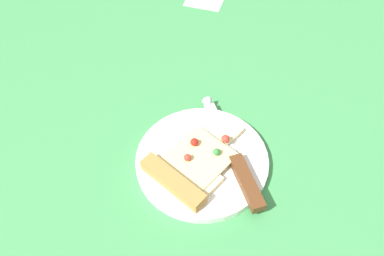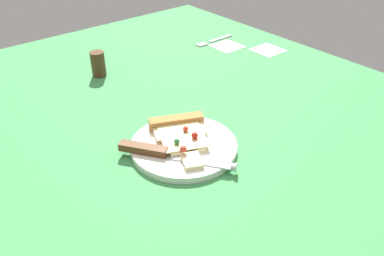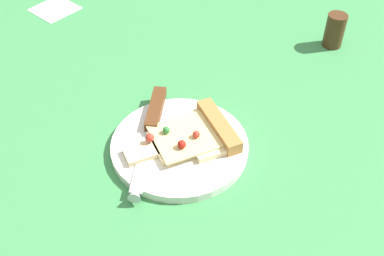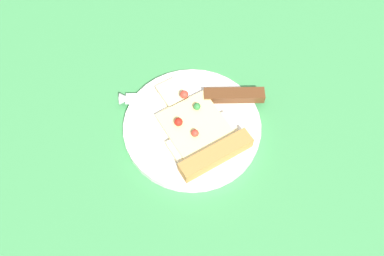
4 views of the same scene
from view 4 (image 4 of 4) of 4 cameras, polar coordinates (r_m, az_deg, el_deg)
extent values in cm
cube|color=#3D8C4C|center=(72.58, 7.08, 2.68)|extent=(153.39, 153.39, 3.00)
cylinder|color=white|center=(67.56, 0.02, 0.18)|extent=(22.26, 22.26, 1.45)
cube|color=beige|center=(64.87, 1.85, -1.90)|extent=(12.51, 10.10, 1.00)
cube|color=beige|center=(67.17, -0.64, 1.65)|extent=(8.90, 8.13, 1.00)
cube|color=beige|center=(69.57, -2.75, 4.66)|extent=(5.47, 6.24, 1.00)
cube|color=#EDD88C|center=(65.51, 0.47, 0.35)|extent=(12.57, 12.96, 0.30)
cube|color=#B27A3D|center=(63.24, 3.31, -3.70)|extent=(11.97, 7.45, 2.20)
sphere|color=red|center=(63.97, 0.41, -0.71)|extent=(1.19, 1.19, 1.19)
sphere|color=red|center=(67.66, -1.08, 4.61)|extent=(1.37, 1.37, 1.37)
sphere|color=#2D7A38|center=(66.48, 0.68, 2.96)|extent=(1.19, 1.19, 1.19)
sphere|color=#B21E14|center=(64.90, -1.87, 0.83)|extent=(1.36, 1.36, 1.36)
cube|color=silver|center=(69.61, -4.17, 4.06)|extent=(8.47, 11.01, 0.30)
cone|color=silver|center=(70.25, -9.07, 3.96)|extent=(2.78, 2.78, 2.00)
cube|color=#593319|center=(69.34, 5.77, 4.47)|extent=(7.49, 9.48, 1.60)
camera|label=1|loc=(0.40, 67.73, 23.65)|focal=36.34mm
camera|label=2|loc=(0.99, -19.66, 52.52)|focal=36.67mm
camera|label=3|loc=(0.59, -74.75, 20.19)|focal=44.93mm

